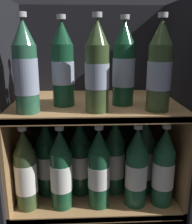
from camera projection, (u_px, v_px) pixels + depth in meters
name	position (u px, v px, depth m)	size (l,w,h in m)	color
fridge_back_wall	(93.00, 115.00, 1.14)	(0.61, 0.02, 0.90)	black
fridge_side_left	(13.00, 133.00, 0.93)	(0.02, 0.43, 0.90)	black
fridge_side_right	(175.00, 130.00, 0.96)	(0.02, 0.43, 0.90)	black
shelf_lower	(95.00, 196.00, 1.01)	(0.57, 0.39, 0.24)	#9E7547
shelf_upper	(95.00, 145.00, 0.95)	(0.57, 0.39, 0.56)	#9E7547
bottle_upper_front_0	(26.00, 70.00, 0.75)	(0.07, 0.07, 0.28)	#285B42
bottle_upper_front_1	(96.00, 69.00, 0.76)	(0.07, 0.07, 0.28)	#384C28
bottle_upper_front_2	(159.00, 69.00, 0.76)	(0.07, 0.07, 0.28)	#384C28
bottle_upper_back_0	(63.00, 66.00, 0.83)	(0.07, 0.07, 0.28)	#144228
bottle_upper_back_1	(124.00, 66.00, 0.84)	(0.07, 0.07, 0.28)	#144228
bottle_lower_front_0	(26.00, 172.00, 0.84)	(0.07, 0.07, 0.28)	#384C28
bottle_lower_front_1	(61.00, 171.00, 0.84)	(0.07, 0.07, 0.28)	#194C2D
bottle_lower_front_2	(99.00, 170.00, 0.85)	(0.07, 0.07, 0.28)	#194C2D
bottle_lower_front_3	(136.00, 170.00, 0.85)	(0.07, 0.07, 0.28)	#1E5638
bottle_lower_front_4	(163.00, 169.00, 0.86)	(0.07, 0.07, 0.28)	#1E5638
bottle_lower_back_0	(47.00, 160.00, 0.91)	(0.07, 0.07, 0.28)	#144228
bottle_lower_back_1	(80.00, 160.00, 0.92)	(0.07, 0.07, 0.28)	#144228
bottle_lower_back_2	(115.00, 159.00, 0.92)	(0.07, 0.07, 0.28)	#1E5638
bottle_lower_back_3	(144.00, 159.00, 0.93)	(0.07, 0.07, 0.28)	#285B42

